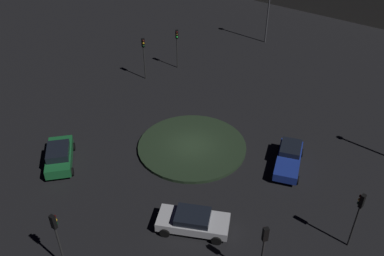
# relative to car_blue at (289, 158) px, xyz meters

# --- Properties ---
(ground_plane) EXTENTS (113.44, 113.44, 0.00)m
(ground_plane) POSITION_rel_car_blue_xyz_m (6.52, -4.10, -0.72)
(ground_plane) COLOR black
(roundabout_island) EXTENTS (8.78, 8.78, 0.25)m
(roundabout_island) POSITION_rel_car_blue_xyz_m (6.52, -4.10, -0.60)
(roundabout_island) COLOR #263823
(roundabout_island) RESTS_ON ground_plane
(car_blue) EXTENTS (3.93, 4.79, 1.36)m
(car_blue) POSITION_rel_car_blue_xyz_m (0.00, 0.00, 0.00)
(car_blue) COLOR #1E38A5
(car_blue) RESTS_ON ground_plane
(car_white) EXTENTS (4.92, 3.68, 1.35)m
(car_white) POSITION_rel_car_blue_xyz_m (8.68, 4.16, -0.00)
(car_white) COLOR white
(car_white) RESTS_ON ground_plane
(car_green) EXTENTS (2.30, 4.47, 1.58)m
(car_green) POSITION_rel_car_blue_xyz_m (16.84, -4.76, 0.09)
(car_green) COLOR #1E7238
(car_green) RESTS_ON ground_plane
(traffic_light_south) EXTENTS (0.33, 0.37, 4.32)m
(traffic_light_south) POSITION_rel_car_blue_xyz_m (4.35, -18.28, 2.35)
(traffic_light_south) COLOR #2D2D2D
(traffic_light_south) RESTS_ON ground_plane
(traffic_light_northwest) EXTENTS (0.37, 0.40, 4.26)m
(traffic_light_northwest) POSITION_rel_car_blue_xyz_m (-0.21, 7.89, 2.31)
(traffic_light_northwest) COLOR #2D2D2D
(traffic_light_northwest) RESTS_ON ground_plane
(traffic_light_northeast) EXTENTS (0.39, 0.38, 4.31)m
(traffic_light_northeast) POSITION_rel_car_blue_xyz_m (16.64, 5.00, 2.34)
(traffic_light_northeast) COLOR #2D2D2D
(traffic_light_northeast) RESTS_ON ground_plane
(traffic_light_north) EXTENTS (0.31, 0.36, 4.29)m
(traffic_light_north) POSITION_rel_car_blue_xyz_m (6.04, 8.70, 2.32)
(traffic_light_north) COLOR #2D2D2D
(traffic_light_north) RESTS_ON ground_plane
(traffic_light_south_near) EXTENTS (0.33, 0.37, 4.46)m
(traffic_light_south_near) POSITION_rel_car_blue_xyz_m (8.16, -16.68, 2.44)
(traffic_light_south_near) COLOR #2D2D2D
(traffic_light_south_near) RESTS_ON ground_plane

